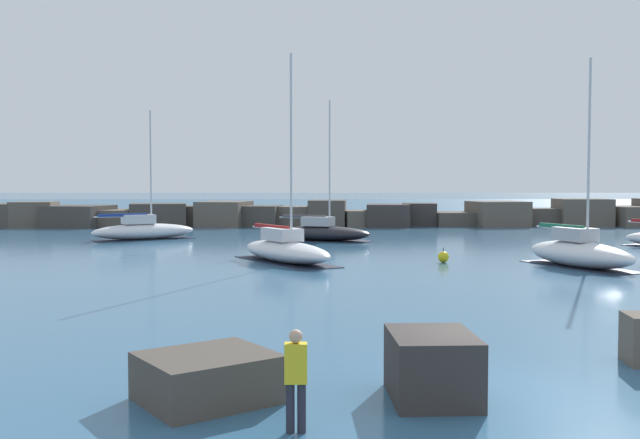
{
  "coord_description": "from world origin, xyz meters",
  "views": [
    {
      "loc": [
        -3.55,
        -13.24,
        3.96
      ],
      "look_at": [
        -2.84,
        25.89,
        1.99
      ],
      "focal_mm": 40.0,
      "sensor_mm": 36.0,
      "label": 1
    }
  ],
  "objects_px": {
    "sailboat_moored_2": "(285,249)",
    "mooring_buoy_orange_near": "(443,257)",
    "sailboat_moored_0": "(579,252)",
    "sailboat_moored_1": "(322,232)",
    "sailboat_moored_3": "(143,230)",
    "person_on_rocks": "(296,375)"
  },
  "relations": [
    {
      "from": "sailboat_moored_2",
      "to": "mooring_buoy_orange_near",
      "type": "height_order",
      "value": "sailboat_moored_2"
    },
    {
      "from": "sailboat_moored_2",
      "to": "sailboat_moored_1",
      "type": "bearing_deg",
      "value": 80.86
    },
    {
      "from": "sailboat_moored_2",
      "to": "person_on_rocks",
      "type": "xyz_separation_m",
      "value": [
        0.93,
        -24.84,
        0.29
      ]
    },
    {
      "from": "person_on_rocks",
      "to": "sailboat_moored_1",
      "type": "bearing_deg",
      "value": 88.17
    },
    {
      "from": "sailboat_moored_2",
      "to": "sailboat_moored_3",
      "type": "distance_m",
      "value": 18.17
    },
    {
      "from": "sailboat_moored_2",
      "to": "person_on_rocks",
      "type": "relative_size",
      "value": 6.26
    },
    {
      "from": "sailboat_moored_0",
      "to": "sailboat_moored_1",
      "type": "distance_m",
      "value": 19.77
    },
    {
      "from": "sailboat_moored_1",
      "to": "sailboat_moored_2",
      "type": "relative_size",
      "value": 0.93
    },
    {
      "from": "sailboat_moored_0",
      "to": "mooring_buoy_orange_near",
      "type": "bearing_deg",
      "value": 161.7
    },
    {
      "from": "sailboat_moored_1",
      "to": "mooring_buoy_orange_near",
      "type": "bearing_deg",
      "value": -67.05
    },
    {
      "from": "mooring_buoy_orange_near",
      "to": "sailboat_moored_1",
      "type": "bearing_deg",
      "value": 112.95
    },
    {
      "from": "sailboat_moored_2",
      "to": "mooring_buoy_orange_near",
      "type": "xyz_separation_m",
      "value": [
        7.97,
        -0.39,
        -0.36
      ]
    },
    {
      "from": "sailboat_moored_0",
      "to": "sailboat_moored_2",
      "type": "bearing_deg",
      "value": 170.27
    },
    {
      "from": "sailboat_moored_1",
      "to": "mooring_buoy_orange_near",
      "type": "distance_m",
      "value": 14.94
    },
    {
      "from": "sailboat_moored_2",
      "to": "mooring_buoy_orange_near",
      "type": "bearing_deg",
      "value": -2.84
    },
    {
      "from": "sailboat_moored_3",
      "to": "mooring_buoy_orange_near",
      "type": "height_order",
      "value": "sailboat_moored_3"
    },
    {
      "from": "sailboat_moored_0",
      "to": "sailboat_moored_1",
      "type": "xyz_separation_m",
      "value": [
        -11.93,
        15.77,
        -0.09
      ]
    },
    {
      "from": "sailboat_moored_0",
      "to": "sailboat_moored_2",
      "type": "distance_m",
      "value": 14.28
    },
    {
      "from": "sailboat_moored_3",
      "to": "person_on_rocks",
      "type": "xyz_separation_m",
      "value": [
        11.48,
        -39.63,
        0.26
      ]
    },
    {
      "from": "sailboat_moored_0",
      "to": "mooring_buoy_orange_near",
      "type": "xyz_separation_m",
      "value": [
        -6.1,
        2.02,
        -0.43
      ]
    },
    {
      "from": "sailboat_moored_3",
      "to": "mooring_buoy_orange_near",
      "type": "distance_m",
      "value": 23.96
    },
    {
      "from": "sailboat_moored_3",
      "to": "person_on_rocks",
      "type": "relative_size",
      "value": 5.53
    }
  ]
}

